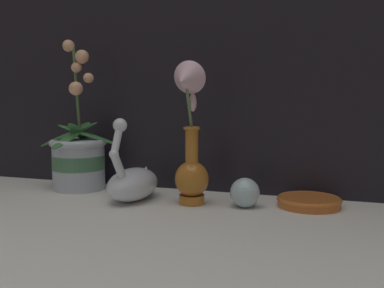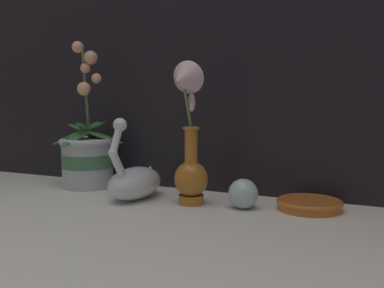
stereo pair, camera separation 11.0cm
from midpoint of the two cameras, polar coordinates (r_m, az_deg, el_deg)
name	(u,v)px [view 1 (the left image)]	position (r m, az deg, el deg)	size (l,w,h in m)	color
ground_plane	(164,216)	(1.01, -6.77, -9.07)	(2.80, 2.80, 0.00)	silver
orchid_potted_plant	(79,156)	(1.33, -16.55, -1.44)	(0.22, 0.22, 0.42)	#B2BCCC
swan_figurine	(133,181)	(1.16, -10.22, -4.73)	(0.11, 0.22, 0.21)	silver
blue_vase	(190,145)	(1.07, -3.24, -0.11)	(0.08, 0.13, 0.35)	#B26B23
glass_sphere	(245,193)	(1.07, 3.81, -6.20)	(0.07, 0.07, 0.07)	silver
amber_dish	(309,201)	(1.10, 11.87, -7.14)	(0.15, 0.15, 0.02)	#C66628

